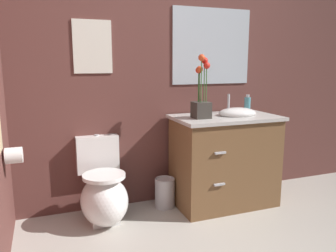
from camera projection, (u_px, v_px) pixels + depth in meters
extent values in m
cube|color=brown|center=(184.00, 68.00, 3.13)|extent=(4.16, 0.05, 2.50)
ellipsoid|color=white|center=(104.00, 200.00, 2.71)|extent=(0.38, 0.48, 0.40)
cube|color=white|center=(104.00, 211.00, 2.78)|extent=(0.22, 0.26, 0.18)
cube|color=white|center=(97.00, 154.00, 2.92)|extent=(0.36, 0.13, 0.32)
cylinder|color=white|center=(104.00, 176.00, 2.65)|extent=(0.34, 0.34, 0.03)
cylinder|color=#B7B7BC|center=(97.00, 136.00, 2.89)|extent=(0.04, 0.04, 0.02)
cube|color=brown|center=(224.00, 162.00, 3.08)|extent=(0.90, 0.52, 0.80)
cube|color=#BCB7B2|center=(226.00, 118.00, 3.00)|extent=(0.94, 0.56, 0.03)
ellipsoid|color=white|center=(237.00, 113.00, 3.04)|extent=(0.36, 0.26, 0.10)
cylinder|color=#B7B7BC|center=(228.00, 103.00, 3.17)|extent=(0.02, 0.02, 0.18)
cube|color=#B7B7BC|center=(220.00, 153.00, 2.73)|extent=(0.10, 0.02, 0.02)
cube|color=#B7B7BC|center=(219.00, 184.00, 2.78)|extent=(0.10, 0.02, 0.02)
cube|color=#38332D|center=(201.00, 110.00, 2.87)|extent=(0.14, 0.14, 0.14)
cylinder|color=#386B2D|center=(204.00, 81.00, 2.84)|extent=(0.01, 0.01, 0.35)
sphere|color=red|center=(205.00, 61.00, 2.81)|extent=(0.06, 0.06, 0.06)
cylinder|color=#386B2D|center=(201.00, 80.00, 2.84)|extent=(0.01, 0.01, 0.37)
sphere|color=red|center=(202.00, 57.00, 2.81)|extent=(0.06, 0.06, 0.06)
cylinder|color=#386B2D|center=(198.00, 86.00, 2.85)|extent=(0.01, 0.01, 0.27)
sphere|color=red|center=(199.00, 70.00, 2.82)|extent=(0.06, 0.06, 0.06)
cylinder|color=#386B2D|center=(199.00, 86.00, 2.82)|extent=(0.01, 0.01, 0.28)
sphere|color=#EA4C23|center=(200.00, 69.00, 2.79)|extent=(0.06, 0.06, 0.06)
cylinder|color=#386B2D|center=(201.00, 80.00, 2.78)|extent=(0.01, 0.01, 0.37)
sphere|color=#EA4C23|center=(202.00, 58.00, 2.75)|extent=(0.06, 0.06, 0.06)
cylinder|color=#386B2D|center=(206.00, 84.00, 2.81)|extent=(0.01, 0.01, 0.31)
sphere|color=red|center=(207.00, 66.00, 2.78)|extent=(0.06, 0.06, 0.06)
cylinder|color=teal|center=(247.00, 105.00, 3.22)|extent=(0.06, 0.06, 0.14)
cylinder|color=#B7B7BC|center=(248.00, 96.00, 3.21)|extent=(0.03, 0.03, 0.02)
cylinder|color=#B7B7BC|center=(165.00, 193.00, 3.05)|extent=(0.18, 0.18, 0.26)
torus|color=#B7B7BC|center=(165.00, 179.00, 3.02)|extent=(0.18, 0.18, 0.01)
cube|color=silver|center=(93.00, 47.00, 2.77)|extent=(0.32, 0.01, 0.44)
cube|color=#B2BCC6|center=(212.00, 47.00, 3.16)|extent=(0.80, 0.01, 0.70)
cylinder|color=white|center=(14.00, 155.00, 2.27)|extent=(0.11, 0.11, 0.11)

